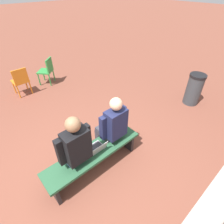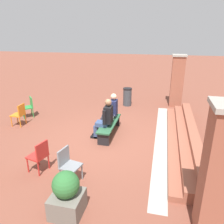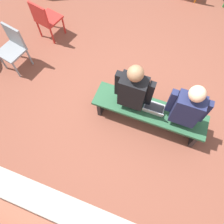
# 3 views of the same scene
# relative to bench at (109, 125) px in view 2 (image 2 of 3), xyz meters

# --- Properties ---
(ground_plane) EXTENTS (60.00, 60.00, 0.00)m
(ground_plane) POSITION_rel_bench_xyz_m (0.31, 0.01, -0.35)
(ground_plane) COLOR brown
(concrete_strip) EXTENTS (6.51, 0.40, 0.01)m
(concrete_strip) POSITION_rel_bench_xyz_m (0.00, 1.77, -0.35)
(concrete_strip) COLOR #A8A399
(concrete_strip) RESTS_ON ground
(brick_steps) EXTENTS (5.71, 0.90, 0.45)m
(brick_steps) POSITION_rel_bench_xyz_m (0.00, 2.52, -0.18)
(brick_steps) COLOR #93513D
(brick_steps) RESTS_ON ground
(brick_pillar_left_of_steps) EXTENTS (0.64, 0.64, 2.41)m
(brick_pillar_left_of_steps) POSITION_rel_bench_xyz_m (-3.85, 2.32, 0.86)
(brick_pillar_left_of_steps) COLOR #93513D
(brick_pillar_left_of_steps) RESTS_ON ground
(brick_pillar_right_of_steps) EXTENTS (0.64, 0.64, 2.41)m
(brick_pillar_right_of_steps) POSITION_rel_bench_xyz_m (3.42, 2.70, 0.86)
(brick_pillar_right_of_steps) COLOR #93513D
(brick_pillar_right_of_steps) RESTS_ON ground
(bench) EXTENTS (1.80, 0.44, 0.45)m
(bench) POSITION_rel_bench_xyz_m (0.00, 0.00, 0.00)
(bench) COLOR #285638
(bench) RESTS_ON ground
(person_student) EXTENTS (0.54, 0.69, 1.35)m
(person_student) POSITION_rel_bench_xyz_m (-0.47, -0.07, 0.36)
(person_student) COLOR #383842
(person_student) RESTS_ON ground
(person_adult) EXTENTS (0.56, 0.71, 1.38)m
(person_adult) POSITION_rel_bench_xyz_m (0.30, -0.07, 0.38)
(person_adult) COLOR #384C75
(person_adult) RESTS_ON ground
(laptop) EXTENTS (0.32, 0.29, 0.21)m
(laptop) POSITION_rel_bench_xyz_m (-0.05, 0.01, 0.15)
(laptop) COLOR #9EA0A5
(laptop) RESTS_ON bench
(plastic_chair_far_left) EXTENTS (0.51, 0.51, 0.84)m
(plastic_chair_far_left) POSITION_rel_bench_xyz_m (2.48, -1.18, 0.13)
(plastic_chair_far_left) COLOR red
(plastic_chair_far_left) RESTS_ON ground
(plastic_chair_by_pillar) EXTENTS (0.59, 0.59, 0.84)m
(plastic_chair_by_pillar) POSITION_rel_bench_xyz_m (-0.88, -3.67, 0.13)
(plastic_chair_by_pillar) COLOR #2D893D
(plastic_chair_by_pillar) RESTS_ON ground
(plastic_chair_mid_courtyard) EXTENTS (0.43, 0.43, 0.84)m
(plastic_chair_mid_courtyard) POSITION_rel_bench_xyz_m (0.01, -3.49, 0.13)
(plastic_chair_mid_courtyard) COLOR orange
(plastic_chair_mid_courtyard) RESTS_ON ground
(plastic_chair_foreground) EXTENTS (0.50, 0.50, 0.84)m
(plastic_chair_foreground) POSITION_rel_bench_xyz_m (2.67, -0.33, 0.13)
(plastic_chair_foreground) COLOR gray
(plastic_chair_foreground) RESTS_ON ground
(planter) EXTENTS (0.60, 0.60, 0.94)m
(planter) POSITION_rel_bench_xyz_m (3.61, 0.06, 0.08)
(planter) COLOR #6B665B
(planter) RESTS_ON ground
(litter_bin) EXTENTS (0.42, 0.42, 0.86)m
(litter_bin) POSITION_rel_bench_xyz_m (-3.32, 0.06, 0.08)
(litter_bin) COLOR #383D42
(litter_bin) RESTS_ON ground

